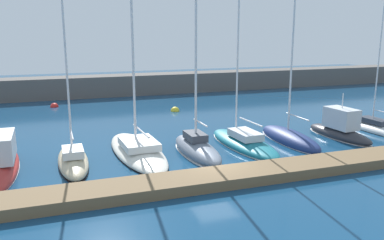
# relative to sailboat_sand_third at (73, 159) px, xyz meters

# --- Properties ---
(ground_plane) EXTENTS (120.00, 120.00, 0.00)m
(ground_plane) POSITION_rel_sailboat_sand_third_xyz_m (7.72, -3.88, -0.35)
(ground_plane) COLOR navy
(dock_pier) EXTENTS (35.81, 2.34, 0.58)m
(dock_pier) POSITION_rel_sailboat_sand_third_xyz_m (7.72, -5.70, -0.06)
(dock_pier) COLOR brown
(dock_pier) RESTS_ON ground_plane
(breakwater_seawall) EXTENTS (108.00, 3.48, 2.51)m
(breakwater_seawall) POSITION_rel_sailboat_sand_third_xyz_m (7.72, 26.38, 0.91)
(breakwater_seawall) COLOR #5B5651
(breakwater_seawall) RESTS_ON ground_plane
(sailboat_sand_third) EXTENTS (1.78, 6.78, 12.93)m
(sailboat_sand_third) POSITION_rel_sailboat_sand_third_xyz_m (0.00, 0.00, 0.00)
(sailboat_sand_third) COLOR beige
(sailboat_sand_third) RESTS_ON ground_plane
(sailboat_ivory_fourth) EXTENTS (3.38, 9.92, 20.78)m
(sailboat_ivory_fourth) POSITION_rel_sailboat_sand_third_xyz_m (4.17, 0.95, 0.02)
(sailboat_ivory_fourth) COLOR silver
(sailboat_ivory_fourth) RESTS_ON ground_plane
(sailboat_slate_fifth) EXTENTS (2.12, 6.77, 10.58)m
(sailboat_slate_fifth) POSITION_rel_sailboat_sand_third_xyz_m (7.86, -0.48, 0.07)
(sailboat_slate_fifth) COLOR slate
(sailboat_slate_fifth) RESTS_ON ground_plane
(sailboat_teal_sixth) EXTENTS (2.99, 8.40, 12.60)m
(sailboat_teal_sixth) POSITION_rel_sailboat_sand_third_xyz_m (11.66, 0.25, -0.06)
(sailboat_teal_sixth) COLOR #19707F
(sailboat_teal_sixth) RESTS_ON ground_plane
(sailboat_navy_seventh) EXTENTS (2.14, 7.17, 12.93)m
(sailboat_navy_seventh) POSITION_rel_sailboat_sand_third_xyz_m (15.36, 0.15, -0.07)
(sailboat_navy_seventh) COLOR navy
(sailboat_navy_seventh) RESTS_ON ground_plane
(motorboat_charcoal_eighth) EXTENTS (2.32, 6.40, 3.66)m
(motorboat_charcoal_eighth) POSITION_rel_sailboat_sand_third_xyz_m (19.65, -0.01, 0.31)
(motorboat_charcoal_eighth) COLOR #2D2D33
(motorboat_charcoal_eighth) RESTS_ON ground_plane
(sailboat_white_ninth) EXTENTS (2.25, 7.49, 14.75)m
(sailboat_white_ninth) POSITION_rel_sailboat_sand_third_xyz_m (23.74, 0.43, -0.12)
(sailboat_white_ninth) COLOR white
(sailboat_white_ninth) RESTS_ON ground_plane
(mooring_buoy_yellow) EXTENTS (0.90, 0.90, 0.90)m
(mooring_buoy_yellow) POSITION_rel_sailboat_sand_third_xyz_m (10.76, 13.95, -0.35)
(mooring_buoy_yellow) COLOR yellow
(mooring_buoy_yellow) RESTS_ON ground_plane
(mooring_buoy_red) EXTENTS (0.86, 0.86, 0.86)m
(mooring_buoy_red) POSITION_rel_sailboat_sand_third_xyz_m (-0.78, 20.42, -0.35)
(mooring_buoy_red) COLOR red
(mooring_buoy_red) RESTS_ON ground_plane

